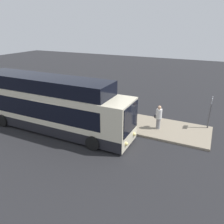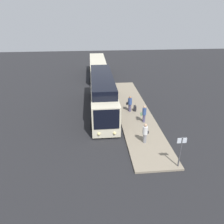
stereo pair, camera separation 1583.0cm
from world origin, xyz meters
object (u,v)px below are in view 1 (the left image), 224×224
object	(u,v)px
passenger_with_bags	(82,104)
suitcase	(86,109)
passenger_waiting	(159,116)
passenger_boarding	(117,106)
sign_post	(211,109)
bus_lead	(50,107)

from	to	relation	value
passenger_with_bags	suitcase	xyz separation A→B (m)	(-0.03, 0.59, -0.64)
passenger_waiting	suitcase	bearing A→B (deg)	130.02
passenger_boarding	sign_post	xyz separation A→B (m)	(6.82, 0.91, 0.52)
bus_lead	passenger_boarding	size ratio (longest dim) A/B	6.99
passenger_waiting	passenger_with_bags	bearing A→B (deg)	135.48
passenger_boarding	sign_post	distance (m)	6.90
bus_lead	suitcase	distance (m)	3.78
bus_lead	passenger_with_bags	bearing A→B (deg)	73.97
passenger_boarding	passenger_with_bags	size ratio (longest dim) A/B	1.00
suitcase	passenger_with_bags	bearing A→B (deg)	-86.77
passenger_boarding	suitcase	distance (m)	2.76
passenger_with_bags	sign_post	world-z (taller)	sign_post
suitcase	bus_lead	bearing A→B (deg)	-102.86
bus_lead	passenger_boarding	world-z (taller)	bus_lead
passenger_with_bags	suitcase	world-z (taller)	passenger_with_bags
passenger_waiting	suitcase	size ratio (longest dim) A/B	2.18
passenger_boarding	passenger_with_bags	xyz separation A→B (m)	(-2.62, -0.94, -0.01)
passenger_waiting	sign_post	world-z (taller)	sign_post
sign_post	bus_lead	bearing A→B (deg)	-155.28
passenger_waiting	sign_post	xyz separation A→B (m)	(3.23, 1.65, 0.53)
passenger_boarding	suitcase	bearing A→B (deg)	18.29
passenger_boarding	passenger_with_bags	bearing A→B (deg)	30.58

